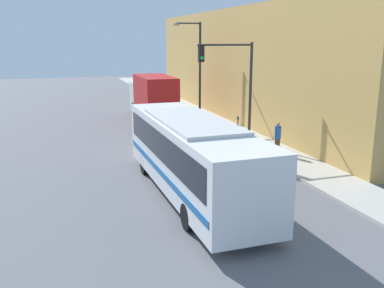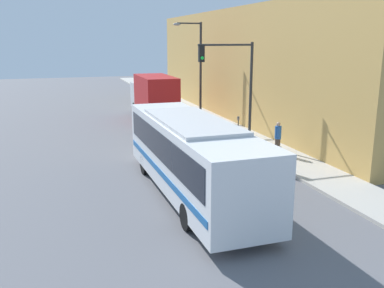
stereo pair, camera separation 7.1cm
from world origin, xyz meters
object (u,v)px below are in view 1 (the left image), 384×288
object	(u,v)px
delivery_truck	(153,95)
pedestrian_near_corner	(278,138)
city_bus	(191,152)
fire_hydrant	(279,153)
street_lamp	(197,62)
traffic_light_pole	(234,76)
parking_meter	(238,123)

from	to	relation	value
delivery_truck	pedestrian_near_corner	size ratio (longest dim) A/B	4.47
city_bus	delivery_truck	distance (m)	17.54
fire_hydrant	street_lamp	size ratio (longest dim) A/B	0.10
fire_hydrant	street_lamp	world-z (taller)	street_lamp
traffic_light_pole	pedestrian_near_corner	bearing A→B (deg)	-62.26
parking_meter	fire_hydrant	bearing A→B (deg)	-90.00
traffic_light_pole	street_lamp	distance (m)	9.16
city_bus	traffic_light_pole	size ratio (longest dim) A/B	1.88
pedestrian_near_corner	traffic_light_pole	bearing A→B (deg)	117.74
delivery_truck	street_lamp	size ratio (longest dim) A/B	1.06
delivery_truck	parking_meter	xyz separation A→B (m)	(3.19, -9.16, -0.75)
parking_meter	pedestrian_near_corner	size ratio (longest dim) A/B	0.79
parking_meter	traffic_light_pole	bearing A→B (deg)	-125.40
fire_hydrant	traffic_light_pole	bearing A→B (deg)	103.44
city_bus	parking_meter	distance (m)	9.99
street_lamp	delivery_truck	bearing A→B (deg)	156.98
city_bus	parking_meter	size ratio (longest dim) A/B	8.00
fire_hydrant	pedestrian_near_corner	distance (m)	1.34
delivery_truck	parking_meter	bearing A→B (deg)	-70.82
fire_hydrant	pedestrian_near_corner	size ratio (longest dim) A/B	0.42
fire_hydrant	traffic_light_pole	size ratio (longest dim) A/B	0.12
city_bus	delivery_truck	xyz separation A→B (m)	(2.46, 17.37, 0.03)
traffic_light_pole	fire_hydrant	bearing A→B (deg)	-76.56
street_lamp	fire_hydrant	bearing A→B (deg)	-89.89
street_lamp	parking_meter	bearing A→B (deg)	-89.82
fire_hydrant	parking_meter	size ratio (longest dim) A/B	0.53
city_bus	street_lamp	size ratio (longest dim) A/B	1.51
delivery_truck	city_bus	bearing A→B (deg)	-98.06
delivery_truck	fire_hydrant	world-z (taller)	delivery_truck
fire_hydrant	parking_meter	bearing A→B (deg)	90.00
traffic_light_pole	pedestrian_near_corner	distance (m)	4.33
delivery_truck	pedestrian_near_corner	xyz separation A→B (m)	(3.69, -13.16, -0.79)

